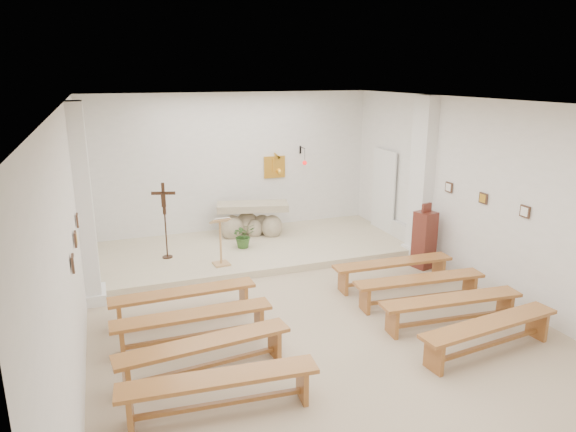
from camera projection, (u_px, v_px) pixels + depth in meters
name	position (u px, v px, depth m)	size (l,w,h in m)	color
ground	(312.00, 319.00, 8.51)	(7.00, 10.00, 0.00)	tan
wall_left	(73.00, 241.00, 6.87)	(0.02, 10.00, 3.50)	white
wall_right	(492.00, 199.00, 9.20)	(0.02, 10.00, 3.50)	white
wall_back	(234.00, 165.00, 12.55)	(7.00, 0.02, 3.50)	white
ceiling	(314.00, 104.00, 7.57)	(7.00, 10.00, 0.02)	silver
sanctuary_platform	(252.00, 249.00, 11.65)	(6.98, 3.00, 0.15)	beige
pilaster_left	(85.00, 206.00, 8.72)	(0.26, 0.55, 3.50)	white
pilaster_right	(422.00, 179.00, 10.97)	(0.26, 0.55, 3.50)	white
gold_wall_relief	(275.00, 167.00, 12.90)	(0.55, 0.04, 0.55)	gold
sanctuary_lamp	(304.00, 161.00, 12.86)	(0.11, 0.36, 0.44)	black
station_frame_left_front	(73.00, 263.00, 6.17)	(0.03, 0.20, 0.20)	#432B1D
station_frame_left_mid	(75.00, 239.00, 7.07)	(0.03, 0.20, 0.20)	#432B1D
station_frame_left_rear	(77.00, 220.00, 7.97)	(0.03, 0.20, 0.20)	#432B1D
station_frame_right_front	(525.00, 212.00, 8.48)	(0.03, 0.20, 0.20)	#432B1D
station_frame_right_mid	(483.00, 198.00, 9.38)	(0.03, 0.20, 0.20)	#432B1D
station_frame_right_rear	(449.00, 187.00, 10.28)	(0.03, 0.20, 0.20)	#432B1D
radiator_left	(90.00, 273.00, 9.73)	(0.10, 0.85, 0.52)	silver
radiator_right	(402.00, 235.00, 12.02)	(0.10, 0.85, 0.52)	silver
altar	(252.00, 222.00, 12.33)	(1.79, 1.04, 0.87)	tan
lectern	(221.00, 241.00, 10.34)	(0.40, 0.35, 1.04)	tan
crucifix_stand	(165.00, 215.00, 10.64)	(0.48, 0.21, 1.62)	#321E10
potted_plant	(244.00, 235.00, 11.45)	(0.51, 0.44, 0.56)	#315A24
donation_pedestal	(424.00, 239.00, 10.61)	(0.45, 0.45, 1.38)	#572119
bench_left_front	(184.00, 298.00, 8.41)	(2.38, 0.43, 0.50)	#985A2C
bench_right_front	(393.00, 267.00, 9.72)	(2.38, 0.47, 0.50)	#985A2C
bench_left_second	(193.00, 321.00, 7.62)	(2.37, 0.38, 0.50)	#985A2C
bench_right_second	(419.00, 284.00, 8.93)	(2.39, 0.57, 0.50)	#985A2C
bench_left_third	(205.00, 350.00, 6.83)	(2.39, 0.62, 0.50)	#985A2C
bench_right_third	(451.00, 305.00, 8.14)	(2.39, 0.57, 0.50)	#985A2C
bench_left_fourth	(219.00, 386.00, 6.04)	(2.39, 0.57, 0.50)	#985A2C
bench_right_fourth	(490.00, 330.00, 7.35)	(2.40, 0.64, 0.50)	#985A2C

